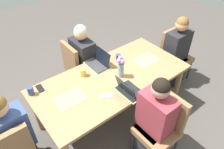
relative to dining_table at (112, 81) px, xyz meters
name	(u,v)px	position (x,y,z in m)	size (l,w,h in m)	color
ground_plane	(112,113)	(0.00, 0.00, -0.66)	(10.00, 10.00, 0.00)	#4C4742
dining_table	(112,81)	(0.00, 0.00, 0.00)	(2.06, 0.99, 0.73)	#9E754C
chair_head_left_left_near	(174,53)	(-1.40, -0.06, -0.16)	(0.44, 0.44, 0.90)	olive
person_head_left_left_near	(175,55)	(-1.34, 0.02, -0.13)	(0.40, 0.36, 1.19)	#2D2D33
person_head_right_left_mid	(15,141)	(1.33, -0.02, -0.13)	(0.40, 0.36, 1.19)	#2D2D33
chair_far_left_far	(162,124)	(-0.09, 0.82, -0.16)	(0.44, 0.44, 0.90)	olive
person_far_left_far	(154,123)	(-0.02, 0.76, -0.13)	(0.36, 0.40, 1.19)	#2D2D33
chair_near_right_near	(78,65)	(0.07, -0.78, -0.16)	(0.44, 0.44, 0.90)	olive
person_near_right_near	(84,64)	(-0.01, -0.72, -0.13)	(0.36, 0.40, 1.19)	#2D2D33
flower_vase	(121,66)	(-0.11, 0.04, 0.23)	(0.11, 0.10, 0.30)	#8EA8B7
placemat_head_left_left_near	(146,60)	(-0.63, 0.01, 0.07)	(0.36, 0.26, 0.00)	#9EBC66
placemat_head_right_left_mid	(70,99)	(0.63, -0.01, 0.07)	(0.36, 0.26, 0.00)	#9EBC66
placemat_far_left_far	(130,91)	(-0.01, 0.34, 0.07)	(0.36, 0.26, 0.00)	#9EBC66
placemat_near_right_near	(97,65)	(0.00, -0.34, 0.07)	(0.36, 0.26, 0.00)	#9EBC66
laptop_near_right_near	(99,62)	(-0.03, -0.33, 0.12)	(0.22, 0.32, 0.21)	#38383D
laptop_far_left_far	(129,90)	(0.02, 0.34, 0.12)	(0.22, 0.32, 0.21)	black
coffee_mug_near_left	(31,91)	(0.95, -0.36, 0.13)	(0.07, 0.07, 0.11)	#33477A
coffee_mug_near_right	(118,57)	(-0.32, -0.26, 0.11)	(0.07, 0.07, 0.08)	#33477A
coffee_mug_centre_left	(83,72)	(0.27, -0.27, 0.12)	(0.08, 0.08, 0.11)	#DBC64C
phone_black	(40,88)	(0.83, -0.39, 0.08)	(0.15, 0.07, 0.01)	black
phone_silver	(107,96)	(0.26, 0.23, 0.08)	(0.15, 0.07, 0.01)	silver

